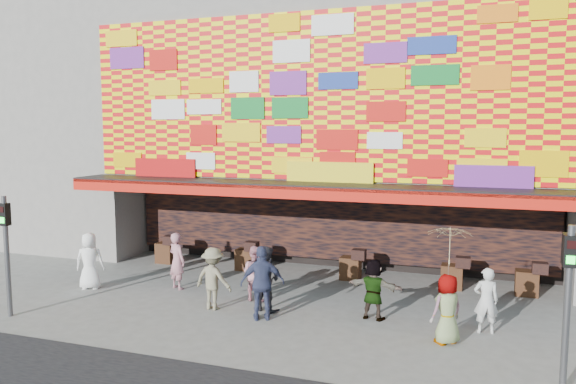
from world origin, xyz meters
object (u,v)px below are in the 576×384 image
signal_left (6,242)px  ped_b (177,261)px  ped_f (374,289)px  ped_h (486,300)px  ped_g (447,309)px  ped_a (90,261)px  parasol (449,247)px  signal_right (568,291)px  ped_i (254,273)px  ped_c (266,278)px  ped_e (262,283)px  ped_d (213,278)px

signal_left → ped_b: (2.69, 3.46, -1.04)m
ped_f → ped_h: size_ratio=0.99×
signal_left → ped_g: (10.32, 1.73, -1.10)m
signal_left → ped_b: bearing=52.1°
ped_b → ped_h: (8.42, -0.79, -0.07)m
ped_a → parasol: bearing=151.9°
signal_left → ped_b: signal_left is taller
signal_left → ped_g: bearing=9.5°
signal_right → ped_b: bearing=160.4°
signal_left → ped_g: size_ratio=1.97×
signal_right → ped_g: 2.91m
ped_a → ped_g: ped_a is taller
ped_i → signal_left: bearing=40.7°
signal_left → ped_h: signal_left is taller
signal_left → ped_f: bearing=17.9°
ped_b → parasol: size_ratio=0.91×
signal_right → ped_c: (-6.59, 2.52, -1.02)m
ped_i → ped_c: bearing=140.6°
ped_a → ped_i: (4.91, 0.56, -0.08)m
ped_a → signal_left: bearing=60.2°
signal_left → ped_g: 10.53m
signal_left → ped_h: size_ratio=1.98×
ped_c → parasol: bearing=-172.1°
ped_e → ped_g: ped_e is taller
ped_c → signal_right: bearing=176.9°
ped_h → signal_right: bearing=104.3°
ped_i → parasol: 5.48m
ped_b → ped_g: ped_b is taller
ped_b → ped_c: 3.26m
ped_e → ped_i: bearing=-85.1°
ped_g → ped_h: size_ratio=1.01×
signal_left → ped_a: bearing=83.2°
ped_a → ped_b: (2.38, 0.83, 0.00)m
ped_f → parasol: 2.48m
ped_c → ped_f: bearing=-157.2°
parasol → ped_c: bearing=170.0°
ped_c → ped_d: ped_c is taller
ped_d → ped_b: bearing=-27.1°
ped_i → ped_h: bearing=-175.8°
ped_d → ped_e: (1.50, -0.34, 0.11)m
signal_left → parasol: size_ratio=1.65×
ped_a → ped_h: size_ratio=1.08×
ped_g → ped_e: bearing=-43.6°
ped_e → ped_a: bearing=-32.9°
signal_right → ped_f: (-3.86, 2.76, -1.11)m
ped_d → ped_f: bearing=-163.1°
ped_b → ped_i: ped_b is taller
ped_a → ped_d: (4.20, -0.47, -0.02)m
ped_b → ped_f: (5.85, -0.70, -0.08)m
ped_g → ped_i: bearing=-58.4°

